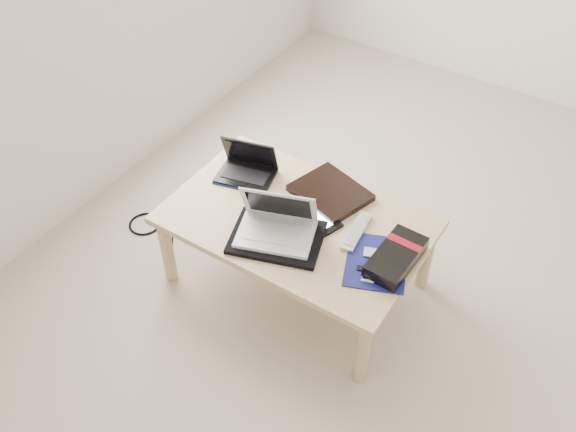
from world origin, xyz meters
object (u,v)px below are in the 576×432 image
Objects in this scene: coffee_table at (296,227)px; white_laptop at (277,224)px; netbook at (247,168)px; gpu_box at (396,258)px.

coffee_table is 3.01× the size of white_laptop.
netbook is 0.41m from white_laptop.
coffee_table is at bearing -19.46° from netbook.
netbook is 0.79× the size of white_laptop.
white_laptop reaches higher than netbook.
netbook is (-0.35, 0.12, 0.09)m from coffee_table.
white_laptop is (-0.02, -0.12, 0.11)m from coffee_table.
netbook reaches higher than gpu_box.
coffee_table is 3.78× the size of netbook.
white_laptop is (0.33, -0.25, 0.03)m from netbook.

